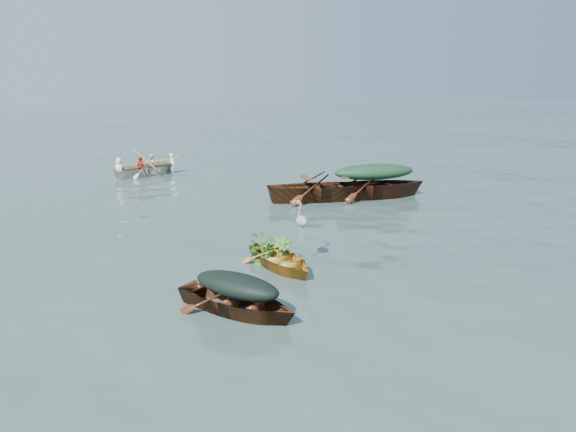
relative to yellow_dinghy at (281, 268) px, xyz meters
name	(u,v)px	position (x,y,z in m)	size (l,w,h in m)	color
ground	(357,265)	(1.54, -0.52, 0.00)	(140.00, 140.00, 0.00)	#3A5149
yellow_dinghy	(281,268)	(0.00, 0.00, 0.00)	(1.15, 2.65, 0.68)	#C67526
dark_covered_boat	(237,313)	(-1.58, -1.79, 0.00)	(1.14, 3.07, 0.73)	#562A14
green_tarp_boat	(373,198)	(5.52, 5.08, 0.00)	(1.54, 4.93, 1.19)	#522113
open_wooden_boat	(324,200)	(3.85, 5.39, 0.00)	(1.57, 5.05, 1.22)	#532614
rowed_boat	(147,176)	(-0.52, 12.26, 0.00)	(1.10, 3.68, 0.84)	white
dark_tarp_cover	(237,282)	(-1.58, -1.79, 0.56)	(0.63, 1.69, 0.40)	black
green_tarp_cover	(374,172)	(5.52, 5.08, 0.85)	(0.84, 2.71, 0.52)	#16361F
thwart_benches	(324,181)	(3.85, 5.39, 0.63)	(0.94, 2.53, 0.04)	#4C2711
heron	(302,227)	(0.54, 0.11, 0.80)	(0.28, 0.40, 0.92)	#989BA0
dinghy_weeds	(269,232)	(-0.04, 0.55, 0.64)	(0.70, 0.90, 0.60)	#20651A
rowers	(146,156)	(-0.52, 12.26, 0.80)	(0.99, 2.58, 0.76)	white
oars	(146,165)	(-0.52, 12.26, 0.45)	(2.60, 0.60, 0.06)	olive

